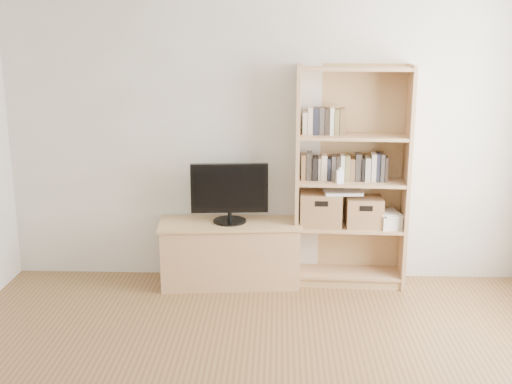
{
  "coord_description": "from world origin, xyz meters",
  "views": [
    {
      "loc": [
        0.12,
        -2.98,
        2.18
      ],
      "look_at": [
        -0.06,
        1.9,
        0.93
      ],
      "focal_mm": 45.0,
      "sensor_mm": 36.0,
      "label": 1
    }
  ],
  "objects_px": {
    "bookshelf": "(352,178)",
    "television": "(229,193)",
    "tv_stand": "(230,254)",
    "baby_monitor": "(340,177)",
    "basket_right": "(364,212)",
    "laptop": "(343,192)",
    "basket_left": "(321,209)"
  },
  "relations": [
    {
      "from": "bookshelf",
      "to": "television",
      "type": "relative_size",
      "value": 2.88
    },
    {
      "from": "tv_stand",
      "to": "baby_monitor",
      "type": "xyz_separation_m",
      "value": [
        0.92,
        -0.05,
        0.71
      ]
    },
    {
      "from": "television",
      "to": "baby_monitor",
      "type": "xyz_separation_m",
      "value": [
        0.92,
        -0.05,
        0.16
      ]
    },
    {
      "from": "tv_stand",
      "to": "basket_right",
      "type": "xyz_separation_m",
      "value": [
        1.15,
        0.04,
        0.38
      ]
    },
    {
      "from": "television",
      "to": "laptop",
      "type": "distance_m",
      "value": 0.96
    },
    {
      "from": "laptop",
      "to": "basket_right",
      "type": "bearing_deg",
      "value": -3.48
    },
    {
      "from": "bookshelf",
      "to": "baby_monitor",
      "type": "height_order",
      "value": "bookshelf"
    },
    {
      "from": "basket_left",
      "to": "basket_right",
      "type": "xyz_separation_m",
      "value": [
        0.37,
        -0.02,
        -0.02
      ]
    },
    {
      "from": "baby_monitor",
      "to": "laptop",
      "type": "distance_m",
      "value": 0.18
    },
    {
      "from": "television",
      "to": "baby_monitor",
      "type": "bearing_deg",
      "value": -7.93
    },
    {
      "from": "tv_stand",
      "to": "baby_monitor",
      "type": "bearing_deg",
      "value": -8.01
    },
    {
      "from": "television",
      "to": "baby_monitor",
      "type": "height_order",
      "value": "television"
    },
    {
      "from": "baby_monitor",
      "to": "basket_right",
      "type": "height_order",
      "value": "baby_monitor"
    },
    {
      "from": "basket_left",
      "to": "laptop",
      "type": "xyz_separation_m",
      "value": [
        0.18,
        -0.02,
        0.16
      ]
    },
    {
      "from": "tv_stand",
      "to": "bookshelf",
      "type": "bearing_deg",
      "value": -2.15
    },
    {
      "from": "television",
      "to": "bookshelf",
      "type": "bearing_deg",
      "value": -2.06
    },
    {
      "from": "laptop",
      "to": "baby_monitor",
      "type": "bearing_deg",
      "value": -116.72
    },
    {
      "from": "television",
      "to": "tv_stand",
      "type": "bearing_deg",
      "value": 0.0
    },
    {
      "from": "bookshelf",
      "to": "television",
      "type": "xyz_separation_m",
      "value": [
        -1.03,
        -0.05,
        -0.13
      ]
    },
    {
      "from": "laptop",
      "to": "television",
      "type": "bearing_deg",
      "value": 178.74
    },
    {
      "from": "tv_stand",
      "to": "basket_left",
      "type": "bearing_deg",
      "value": -0.77
    },
    {
      "from": "tv_stand",
      "to": "baby_monitor",
      "type": "distance_m",
      "value": 1.17
    },
    {
      "from": "bookshelf",
      "to": "basket_left",
      "type": "distance_m",
      "value": 0.37
    },
    {
      "from": "bookshelf",
      "to": "laptop",
      "type": "distance_m",
      "value": 0.14
    },
    {
      "from": "basket_left",
      "to": "laptop",
      "type": "bearing_deg",
      "value": -3.27
    },
    {
      "from": "tv_stand",
      "to": "basket_right",
      "type": "bearing_deg",
      "value": -2.96
    },
    {
      "from": "television",
      "to": "baby_monitor",
      "type": "relative_size",
      "value": 5.99
    },
    {
      "from": "baby_monitor",
      "to": "basket_right",
      "type": "distance_m",
      "value": 0.41
    },
    {
      "from": "baby_monitor",
      "to": "basket_left",
      "type": "distance_m",
      "value": 0.36
    },
    {
      "from": "baby_monitor",
      "to": "laptop",
      "type": "bearing_deg",
      "value": 52.33
    },
    {
      "from": "tv_stand",
      "to": "baby_monitor",
      "type": "height_order",
      "value": "baby_monitor"
    },
    {
      "from": "television",
      "to": "basket_left",
      "type": "height_order",
      "value": "television"
    }
  ]
}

